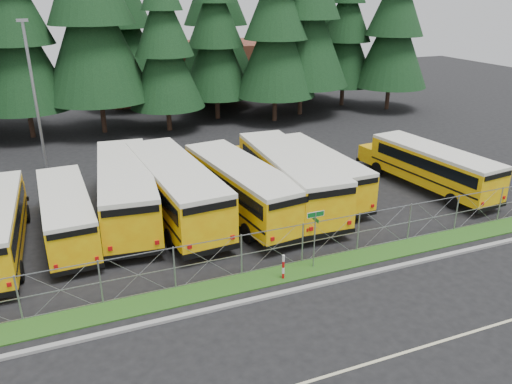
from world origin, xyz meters
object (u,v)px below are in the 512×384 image
bus_5 (287,178)px  light_standard (34,92)px  bus_3 (173,190)px  bus_6 (314,172)px  bus_2 (126,191)px  bus_1 (66,214)px  bus_east (428,168)px  striped_bollard (283,267)px  bus_4 (238,188)px  street_sign (315,228)px

bus_5 → light_standard: (-13.19, 11.67, 3.90)m
bus_3 → bus_6: bus_3 is taller
bus_2 → light_standard: bearing=117.7°
bus_1 → bus_5: size_ratio=0.81×
bus_east → bus_2: bearing=165.1°
bus_6 → striped_bollard: size_ratio=8.84×
bus_1 → bus_east: bearing=-5.9°
bus_east → bus_4: bearing=169.4°
bus_east → street_sign: (-11.37, -6.07, 0.66)m
light_standard → bus_2: bearing=-67.7°
bus_5 → bus_east: size_ratio=1.17×
bus_4 → bus_east: bus_4 is taller
bus_2 → bus_4: bearing=-11.5°
street_sign → striped_bollard: (-1.70, -0.39, -1.43)m
bus_4 → bus_3: bearing=158.5°
bus_3 → striped_bollard: size_ratio=10.30×
bus_1 → light_standard: (-0.97, 11.46, 4.21)m
bus_3 → bus_1: bearing=179.3°
bus_5 → light_standard: bearing=141.0°
bus_5 → bus_6: (2.24, 0.81, -0.21)m
bus_2 → bus_5: bus_5 is taller
street_sign → striped_bollard: 2.26m
bus_4 → bus_6: size_ratio=1.10×
bus_1 → bus_6: bus_6 is taller
bus_3 → bus_east: bus_3 is taller
bus_3 → bus_6: bearing=-2.9°
bus_east → bus_6: bearing=158.0°
bus_6 → bus_4: bearing=-169.7°
bus_6 → striped_bollard: 10.32m
striped_bollard → bus_6: bearing=54.8°
bus_3 → light_standard: size_ratio=1.22×
bus_4 → bus_6: bearing=4.4°
bus_5 → striped_bollard: bearing=-113.4°
bus_2 → bus_6: 11.26m
bus_4 → light_standard: light_standard is taller
bus_3 → street_sign: (4.62, -7.78, 0.41)m
street_sign → bus_3: bearing=120.7°
bus_4 → street_sign: bearing=-88.1°
bus_5 → bus_2: bearing=173.1°
bus_6 → bus_east: (7.15, -1.94, -0.02)m
bus_3 → street_sign: size_ratio=4.40×
street_sign → bus_4: bearing=99.3°
bus_5 → striped_bollard: (-3.69, -7.60, -1.00)m
bus_3 → street_sign: bus_3 is taller
bus_6 → striped_bollard: bearing=-126.6°
bus_3 → bus_5: bus_3 is taller
street_sign → light_standard: bearing=120.7°
bus_6 → bus_3: bearing=-180.0°
bus_east → street_sign: street_sign is taller
bus_2 → bus_6: bearing=2.0°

